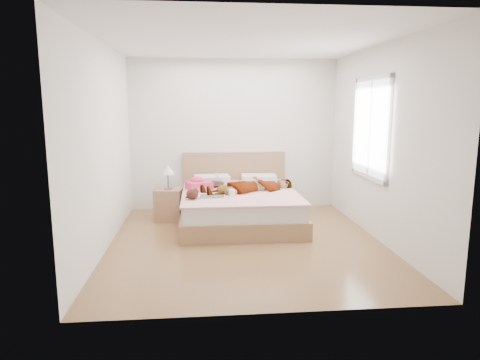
{
  "coord_description": "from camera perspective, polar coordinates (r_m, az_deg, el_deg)",
  "views": [
    {
      "loc": [
        -0.59,
        -5.48,
        1.82
      ],
      "look_at": [
        0.0,
        0.85,
        0.7
      ],
      "focal_mm": 32.0,
      "sensor_mm": 36.0,
      "label": 1
    }
  ],
  "objects": [
    {
      "name": "ground",
      "position": [
        5.8,
        0.79,
        -8.29
      ],
      "size": [
        4.0,
        4.0,
        0.0
      ],
      "primitive_type": "plane",
      "color": "#4D2B18",
      "rests_on": "ground"
    },
    {
      "name": "woman",
      "position": [
        6.61,
        1.35,
        -0.52
      ],
      "size": [
        1.63,
        1.05,
        0.21
      ],
      "primitive_type": "imported",
      "rotation": [
        0.0,
        0.0,
        -1.23
      ],
      "color": "white",
      "rests_on": "bed"
    },
    {
      "name": "hair",
      "position": [
        7.02,
        -3.7,
        -0.48
      ],
      "size": [
        0.48,
        0.55,
        0.07
      ],
      "primitive_type": "ellipsoid",
      "rotation": [
        0.0,
        0.0,
        -0.18
      ],
      "color": "black",
      "rests_on": "bed"
    },
    {
      "name": "phone",
      "position": [
        6.95,
        -3.13,
        0.68
      ],
      "size": [
        0.08,
        0.11,
        0.05
      ],
      "primitive_type": "cube",
      "rotation": [
        0.44,
        0.0,
        0.34
      ],
      "color": "silver",
      "rests_on": "bed"
    },
    {
      "name": "room_shell",
      "position": [
        6.25,
        17.02,
        6.63
      ],
      "size": [
        4.0,
        4.0,
        4.0
      ],
      "color": "white",
      "rests_on": "ground"
    },
    {
      "name": "bed",
      "position": [
        6.72,
        -0.15,
        -3.29
      ],
      "size": [
        1.8,
        2.08,
        1.0
      ],
      "color": "brown",
      "rests_on": "ground"
    },
    {
      "name": "towel",
      "position": [
        6.76,
        -5.55,
        -0.55
      ],
      "size": [
        0.46,
        0.42,
        0.2
      ],
      "color": "#E83F63",
      "rests_on": "bed"
    },
    {
      "name": "magazine",
      "position": [
        6.18,
        -3.76,
        -2.18
      ],
      "size": [
        0.4,
        0.27,
        0.02
      ],
      "color": "white",
      "rests_on": "bed"
    },
    {
      "name": "coffee_mug",
      "position": [
        6.21,
        -1.08,
        -1.69
      ],
      "size": [
        0.14,
        0.12,
        0.1
      ],
      "color": "white",
      "rests_on": "bed"
    },
    {
      "name": "plush_toy",
      "position": [
        6.05,
        -6.33,
        -1.83
      ],
      "size": [
        0.23,
        0.29,
        0.14
      ],
      "color": "black",
      "rests_on": "bed"
    },
    {
      "name": "nightstand",
      "position": [
        6.91,
        -9.49,
        -2.9
      ],
      "size": [
        0.46,
        0.42,
        0.89
      ],
      "color": "#926243",
      "rests_on": "ground"
    }
  ]
}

